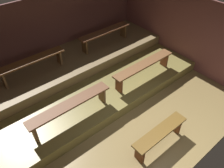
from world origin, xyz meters
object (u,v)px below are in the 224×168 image
(bench_floor_center, at_px, (160,134))
(bench_middle_left, at_px, (32,62))
(bench_lower_right, at_px, (144,66))
(bench_middle_right, at_px, (105,34))
(bench_lower_left, at_px, (70,106))

(bench_floor_center, distance_m, bench_middle_left, 3.70)
(bench_middle_left, bearing_deg, bench_floor_center, -70.78)
(bench_lower_right, xyz_separation_m, bench_middle_right, (0.03, 1.75, 0.28))
(bench_lower_left, bearing_deg, bench_lower_right, 0.00)
(bench_middle_left, xyz_separation_m, bench_middle_right, (2.46, 0.00, 0.00))
(bench_lower_left, xyz_separation_m, bench_middle_right, (2.43, 1.75, 0.28))
(bench_lower_right, bearing_deg, bench_lower_left, 180.00)
(bench_floor_center, xyz_separation_m, bench_lower_left, (-1.17, 1.70, 0.31))
(bench_middle_left, distance_m, bench_middle_right, 2.46)
(bench_floor_center, bearing_deg, bench_lower_right, 54.18)
(bench_floor_center, xyz_separation_m, bench_lower_right, (1.22, 1.70, 0.31))
(bench_middle_left, relative_size, bench_middle_right, 1.00)
(bench_floor_center, height_order, bench_middle_left, bench_middle_left)
(bench_lower_right, height_order, bench_middle_right, bench_middle_right)
(bench_lower_left, bearing_deg, bench_floor_center, -55.39)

